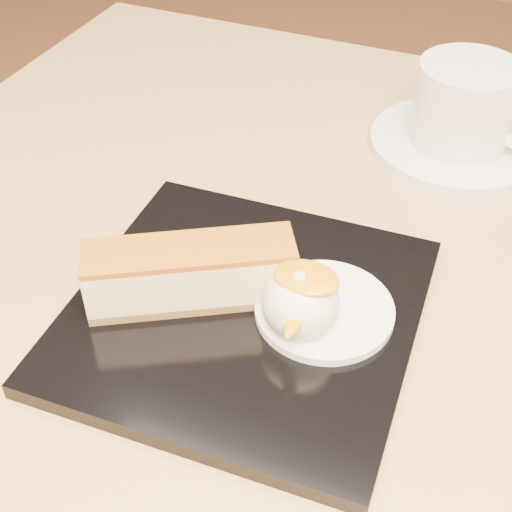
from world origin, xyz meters
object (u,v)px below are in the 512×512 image
at_px(dessert_plate, 244,313).
at_px(saucer, 456,144).
at_px(table, 308,440).
at_px(ice_cream_scoop, 301,302).
at_px(coffee_cup, 467,103).
at_px(cheesecake, 191,273).

bearing_deg(dessert_plate, saucer, 71.35).
height_order(table, ice_cream_scoop, ice_cream_scoop).
bearing_deg(saucer, coffee_cup, -16.07).
distance_m(dessert_plate, coffee_cup, 0.28).
xyz_separation_m(dessert_plate, cheesecake, (-0.03, -0.00, 0.03)).
xyz_separation_m(table, saucer, (0.05, 0.23, 0.16)).
distance_m(table, dessert_plate, 0.17).
relative_size(cheesecake, coffee_cup, 1.19).
distance_m(cheesecake, ice_cream_scoop, 0.08).
bearing_deg(saucer, dessert_plate, -108.65).
xyz_separation_m(table, coffee_cup, (0.05, 0.23, 0.20)).
bearing_deg(ice_cream_scoop, dessert_plate, 172.87).
bearing_deg(cheesecake, saucer, 34.74).
bearing_deg(coffee_cup, dessert_plate, -93.03).
distance_m(dessert_plate, saucer, 0.28).
distance_m(cheesecake, saucer, 0.30).
distance_m(ice_cream_scoop, saucer, 0.27).
relative_size(dessert_plate, ice_cream_scoop, 4.56).
bearing_deg(saucer, cheesecake, -114.80).
bearing_deg(cheesecake, table, -6.02).
height_order(ice_cream_scoop, coffee_cup, coffee_cup).
bearing_deg(dessert_plate, table, 35.48).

